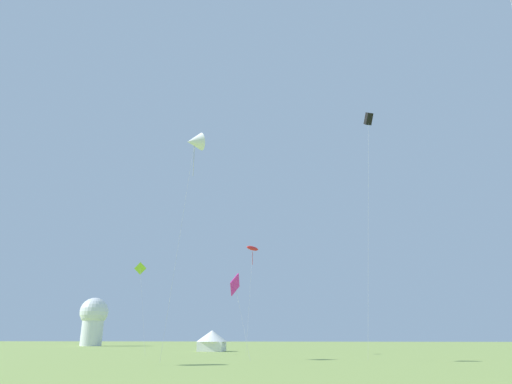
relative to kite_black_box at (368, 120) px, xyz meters
The scene contains 7 objects.
kite_black_box is the anchor object (origin of this frame).
kite_magenta_diamond 22.73m from the kite_black_box, behind, with size 2.13×2.74×7.97m.
kite_lime_diamond 32.54m from the kite_black_box, 163.35° to the left, with size 3.05×2.32×10.89m.
kite_red_parafoil 21.80m from the kite_black_box, 140.74° to the left, with size 1.92×2.75×13.35m.
kite_white_delta 19.22m from the kite_black_box, 160.04° to the right, with size 3.10×2.44×21.04m.
festival_tent_left 38.80m from the kite_black_box, 133.87° to the left, with size 4.54×4.54×2.95m.
observatory_dome 83.23m from the kite_black_box, 135.35° to the left, with size 6.40×6.40×10.80m.
Camera 1 is at (4.67, -5.10, 2.05)m, focal length 31.14 mm.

